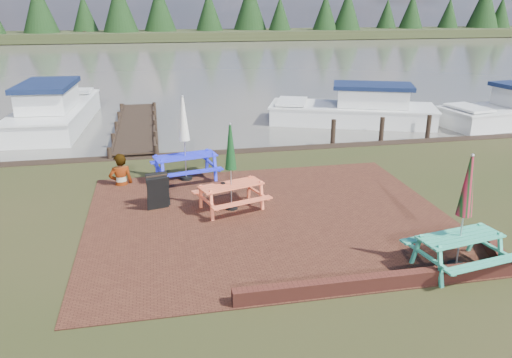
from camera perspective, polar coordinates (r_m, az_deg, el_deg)
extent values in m
plane|color=black|center=(11.70, 2.61, -6.47)|extent=(120.00, 120.00, 0.00)
cube|color=#3D1D13|center=(12.58, 1.51, -4.46)|extent=(9.00, 7.50, 0.02)
cube|color=#4C1E16|center=(9.96, 14.90, -11.19)|extent=(6.00, 0.22, 0.30)
cube|color=#4C1E16|center=(11.95, 25.47, -7.13)|extent=(0.82, 1.77, 0.30)
cube|color=#44423A|center=(47.54, -8.42, 13.22)|extent=(120.00, 60.00, 0.02)
cube|color=black|center=(76.37, -9.80, 15.88)|extent=(120.00, 10.00, 1.20)
cube|color=teal|center=(10.83, 22.32, -6.10)|extent=(1.83, 0.96, 0.04)
cube|color=teal|center=(10.55, 24.53, -8.83)|extent=(1.75, 0.53, 0.04)
cube|color=teal|center=(11.37, 19.91, -6.10)|extent=(1.75, 0.53, 0.04)
cube|color=teal|center=(10.51, 19.03, -8.64)|extent=(0.33, 1.49, 0.71)
cube|color=teal|center=(11.48, 24.85, -6.98)|extent=(0.33, 1.49, 0.71)
cylinder|color=black|center=(11.12, 21.87, -9.20)|extent=(0.35, 0.35, 0.10)
cylinder|color=#B2B2B7|center=(10.64, 22.65, -3.71)|extent=(0.03, 0.03, 2.41)
cone|color=maroon|center=(10.44, 23.06, -0.79)|extent=(0.31, 0.31, 1.20)
cube|color=#E25D3A|center=(12.88, -2.86, -0.69)|extent=(1.76, 1.11, 0.04)
cube|color=#E25D3A|center=(12.45, -1.57, -2.71)|extent=(1.64, 0.70, 0.04)
cube|color=#E25D3A|center=(13.50, -4.00, -0.95)|extent=(1.64, 0.70, 0.04)
cube|color=#E25D3A|center=(12.72, -5.72, -2.66)|extent=(0.50, 1.38, 0.68)
cube|color=#E25D3A|center=(13.30, -0.07, -1.55)|extent=(0.50, 1.38, 0.68)
cylinder|color=black|center=(13.11, -2.81, -3.28)|extent=(0.33, 0.33, 0.09)
cylinder|color=#B2B2B7|center=(12.72, -2.89, 1.28)|extent=(0.03, 0.03, 2.29)
cone|color=#0E3313|center=(12.56, -2.93, 3.66)|extent=(0.29, 0.29, 1.14)
cube|color=#1C23D9|center=(15.16, -8.09, 2.61)|extent=(1.95, 1.09, 0.04)
cube|color=#1C23D9|center=(14.61, -7.28, 0.77)|extent=(1.85, 0.63, 0.04)
cube|color=#1C23D9|center=(15.89, -8.73, 2.25)|extent=(1.85, 0.63, 0.04)
cube|color=#1C23D9|center=(15.09, -10.93, 0.86)|extent=(0.42, 1.58, 0.76)
cube|color=#1C23D9|center=(15.49, -5.18, 1.63)|extent=(0.42, 1.58, 0.76)
cylinder|color=black|center=(15.38, -7.96, 0.09)|extent=(0.37, 0.37, 0.10)
cylinder|color=#B2B2B7|center=(15.01, -8.18, 4.52)|extent=(0.04, 0.04, 2.56)
cone|color=beige|center=(14.87, -8.30, 6.81)|extent=(0.33, 0.33, 1.28)
cube|color=black|center=(13.09, -11.12, -1.70)|extent=(0.61, 0.36, 0.92)
cube|color=black|center=(13.38, -11.14, -1.22)|extent=(0.61, 0.36, 0.92)
cube|color=black|center=(13.08, -11.26, 0.36)|extent=(0.56, 0.18, 0.03)
cube|color=black|center=(22.28, -13.50, 6.06)|extent=(1.60, 9.00, 0.06)
cube|color=black|center=(22.31, -15.44, 6.04)|extent=(0.08, 9.00, 0.08)
cube|color=black|center=(22.25, -11.58, 6.32)|extent=(0.08, 9.00, 0.08)
cylinder|color=black|center=(18.05, -16.32, 1.93)|extent=(0.16, 0.16, 1.00)
cylinder|color=black|center=(17.97, -11.24, 2.28)|extent=(0.16, 0.16, 1.00)
cube|color=beige|center=(24.42, -21.83, 6.46)|extent=(3.09, 7.94, 1.12)
cube|color=beige|center=(24.30, -22.01, 7.79)|extent=(3.15, 8.10, 0.09)
cube|color=beige|center=(23.32, -22.67, 8.60)|extent=(2.10, 3.38, 0.95)
cube|color=#0E1834|center=(23.23, -22.85, 9.89)|extent=(2.34, 3.86, 0.20)
cube|color=beige|center=(27.13, -20.68, 9.37)|extent=(2.35, 1.52, 0.11)
cube|color=beige|center=(23.61, 10.83, 7.00)|extent=(7.72, 4.93, 0.97)
cube|color=beige|center=(23.51, 10.91, 8.21)|extent=(7.87, 5.03, 0.08)
cube|color=beige|center=(23.47, 13.14, 9.19)|extent=(3.51, 2.78, 0.83)
cube|color=#0E1834|center=(23.39, 13.23, 10.31)|extent=(3.99, 3.12, 0.18)
cube|color=beige|center=(23.56, 4.11, 8.85)|extent=(1.98, 2.47, 0.10)
cube|color=beige|center=(25.65, 27.14, 6.21)|extent=(6.78, 3.16, 1.00)
cube|color=beige|center=(23.82, 23.16, 7.52)|extent=(1.43, 2.10, 0.10)
imported|color=gray|center=(15.04, -15.43, 2.74)|extent=(0.78, 0.59, 1.92)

